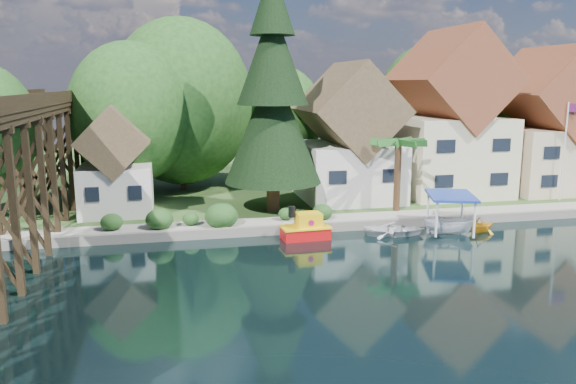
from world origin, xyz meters
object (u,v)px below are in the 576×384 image
(boat_white_a, at_px, (395,228))
(boat_canopy, at_px, (450,217))
(palm_tree, at_px, (399,144))
(boat_yellow, at_px, (481,223))
(house_left, at_px, (348,142))
(flagpole, at_px, (567,141))
(shed, at_px, (116,168))
(house_right, at_px, (545,130))
(conifer, at_px, (273,96))
(tugboat, at_px, (306,229))
(house_center, at_px, (448,124))
(trestle_bridge, at_px, (2,168))

(boat_white_a, distance_m, boat_canopy, 3.72)
(palm_tree, distance_m, boat_yellow, 7.99)
(house_left, xyz_separation_m, flagpole, (16.73, -4.43, 0.18))
(shed, bearing_deg, house_right, 2.39)
(house_left, xyz_separation_m, palm_tree, (2.06, -5.29, 0.32))
(boat_canopy, bearing_deg, boat_white_a, 170.50)
(conifer, height_order, tugboat, conifer)
(house_right, relative_size, conifer, 0.71)
(house_center, bearing_deg, tugboat, -146.31)
(shed, distance_m, conifer, 12.42)
(boat_yellow, bearing_deg, house_left, 16.15)
(shed, distance_m, tugboat, 14.83)
(tugboat, bearing_deg, boat_white_a, -2.50)
(palm_tree, xyz_separation_m, boat_white_a, (-1.94, -4.36, -5.05))
(house_left, bearing_deg, boat_yellow, -59.47)
(flagpole, distance_m, boat_canopy, 14.85)
(flagpole, distance_m, boat_yellow, 13.05)
(house_left, relative_size, house_center, 0.79)
(house_right, bearing_deg, conifer, -172.88)
(house_right, height_order, conifer, conifer)
(boat_canopy, bearing_deg, tugboat, 174.84)
(palm_tree, height_order, boat_white_a, palm_tree)
(conifer, distance_m, flagpole, 23.81)
(boat_canopy, height_order, boat_yellow, boat_canopy)
(tugboat, xyz_separation_m, boat_yellow, (11.88, -0.84, -0.07))
(tugboat, bearing_deg, shed, 147.00)
(house_left, bearing_deg, tugboat, -121.89)
(house_left, bearing_deg, conifer, -155.47)
(house_right, height_order, flagpole, house_right)
(conifer, xyz_separation_m, boat_yellow, (12.81, -7.14, -8.30))
(house_left, distance_m, palm_tree, 5.69)
(flagpole, bearing_deg, boat_yellow, -151.53)
(house_left, height_order, boat_yellow, house_left)
(boat_white_a, xyz_separation_m, boat_canopy, (3.60, -0.60, 0.74))
(house_center, height_order, house_right, house_center)
(boat_yellow, bearing_deg, tugboat, 71.59)
(house_center, bearing_deg, trestle_bridge, -160.51)
(conifer, xyz_separation_m, tugboat, (0.93, -6.30, -8.23))
(house_center, bearing_deg, boat_yellow, -105.44)
(trestle_bridge, bearing_deg, house_right, 14.79)
(trestle_bridge, xyz_separation_m, flagpole, (39.73, 6.39, -0.03))
(trestle_bridge, height_order, boat_yellow, trestle_bridge)
(conifer, bearing_deg, palm_tree, -13.99)
(palm_tree, height_order, boat_yellow, palm_tree)
(flagpole, xyz_separation_m, boat_yellow, (-10.69, -5.80, -4.72))
(house_right, distance_m, palm_tree, 16.80)
(trestle_bridge, xyz_separation_m, boat_white_a, (23.12, 1.17, -4.94))
(shed, relative_size, tugboat, 2.48)
(trestle_bridge, height_order, flagpole, trestle_bridge)
(trestle_bridge, bearing_deg, boat_yellow, 1.17)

